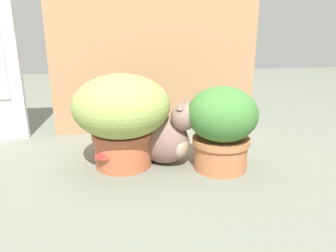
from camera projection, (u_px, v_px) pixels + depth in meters
The scene contains 7 objects.
ground_plane at pixel (163, 173), 1.36m from camera, with size 6.00×6.00×0.00m, color slate.
cardboard_backdrop at pixel (156, 47), 1.78m from camera, with size 1.15×0.03×0.95m, color tan.
grass_planter at pixel (122, 114), 1.37m from camera, with size 0.41×0.41×0.40m.
leafy_planter at pixel (222, 126), 1.35m from camera, with size 0.29×0.29×0.36m.
cat at pixel (165, 137), 1.43m from camera, with size 0.31×0.33×0.32m.
mushroom_ornament_red at pixel (106, 154), 1.35m from camera, with size 0.09×0.09×0.12m.
mushroom_ornament_pink at pixel (121, 148), 1.35m from camera, with size 0.09×0.09×0.14m.
Camera 1 is at (-0.18, -1.22, 0.60)m, focal length 34.75 mm.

